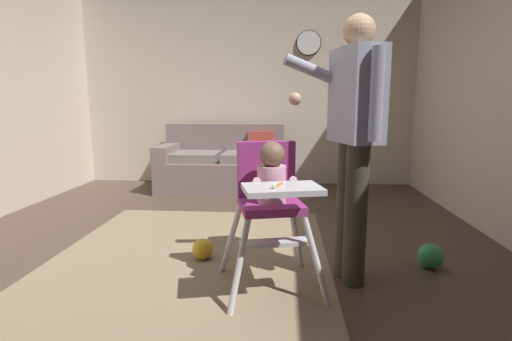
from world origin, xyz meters
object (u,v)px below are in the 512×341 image
(high_chair, at_px, (271,189))
(toy_ball, at_px, (203,249))
(adult_standing, at_px, (354,136))
(toy_ball_second, at_px, (431,256))
(wall_clock, at_px, (309,43))
(couch, at_px, (223,165))

(high_chair, xyz_separation_m, toy_ball, (-0.51, 0.40, -0.55))
(adult_standing, relative_size, toy_ball, 10.62)
(high_chair, distance_m, toy_ball_second, 1.28)
(toy_ball, relative_size, wall_clock, 0.46)
(couch, height_order, high_chair, high_chair)
(adult_standing, xyz_separation_m, toy_ball_second, (0.60, 0.23, -0.84))
(high_chair, relative_size, wall_clock, 2.71)
(toy_ball, xyz_separation_m, wall_clock, (0.90, 2.83, 1.87))
(couch, bearing_deg, toy_ball_second, 37.51)
(toy_ball, bearing_deg, high_chair, -38.18)
(toy_ball, bearing_deg, adult_standing, -14.54)
(wall_clock, bearing_deg, couch, -156.91)
(toy_ball, bearing_deg, toy_ball_second, -1.16)
(toy_ball_second, bearing_deg, couch, 127.51)
(couch, relative_size, toy_ball_second, 9.48)
(couch, relative_size, high_chair, 1.77)
(toy_ball, height_order, toy_ball_second, toy_ball_second)
(couch, xyz_separation_m, toy_ball_second, (1.83, -2.38, -0.25))
(toy_ball_second, height_order, wall_clock, wall_clock)
(toy_ball, distance_m, toy_ball_second, 1.61)
(toy_ball_second, bearing_deg, adult_standing, -159.16)
(high_chair, relative_size, toy_ball_second, 5.35)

